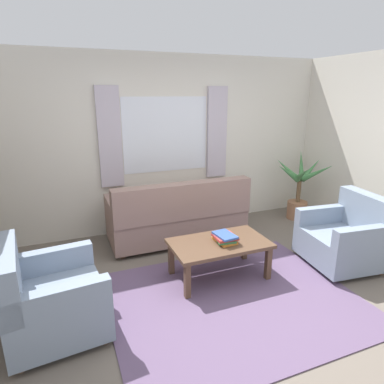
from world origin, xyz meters
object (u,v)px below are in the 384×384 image
armchair_right (346,237)px  coffee_table (219,246)px  armchair_left (47,299)px  potted_plant (299,190)px  couch (178,217)px  book_stack_on_table (225,238)px

armchair_right → coffee_table: armchair_right is taller
armchair_left → coffee_table: (1.80, 0.31, 0.03)m
armchair_right → armchair_left: bearing=-83.5°
coffee_table → potted_plant: size_ratio=0.98×
couch → potted_plant: potted_plant is taller
coffee_table → couch: bearing=95.3°
couch → coffee_table: 1.11m
coffee_table → potted_plant: potted_plant is taller
armchair_left → coffee_table: bearing=-86.1°
coffee_table → book_stack_on_table: size_ratio=3.59×
couch → coffee_table: couch is taller
coffee_table → potted_plant: 2.41m
book_stack_on_table → armchair_right: bearing=-10.5°
armchair_right → potted_plant: bearing=167.8°
armchair_left → book_stack_on_table: bearing=-87.0°
armchair_right → coffee_table: size_ratio=0.84×
book_stack_on_table → armchair_left: bearing=-171.1°
armchair_left → potted_plant: bearing=-74.5°
couch → book_stack_on_table: 1.14m
armchair_right → coffee_table: 1.61m
armchair_right → book_stack_on_table: 1.55m
coffee_table → armchair_left: bearing=-170.2°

